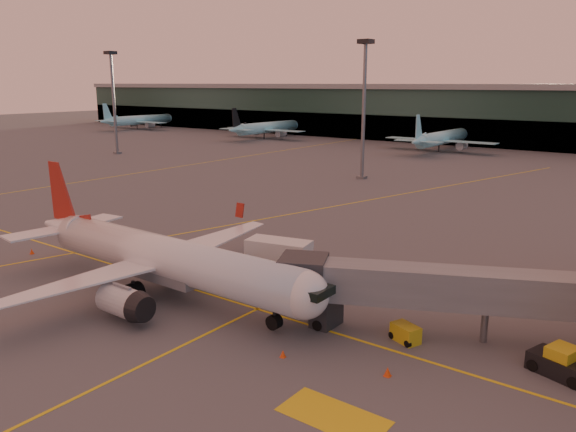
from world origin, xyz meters
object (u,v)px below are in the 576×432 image
Objects in this scene: main_airplane at (160,258)px; gpu_cart at (405,333)px; catering_truck at (279,261)px; pushback_tug at (561,364)px.

gpu_cart is (20.69, 4.42, -2.77)m from main_airplane.
catering_truck is 23.71m from pushback_tug.
catering_truck reaches higher than pushback_tug.
catering_truck is 1.45× the size of pushback_tug.
pushback_tug is (30.56, 5.84, -2.59)m from main_airplane.
main_airplane is at bearing -145.77° from gpu_cart.
catering_truck is at bearing -166.41° from pushback_tug.
main_airplane reaches higher than pushback_tug.
pushback_tug is at bearing -16.96° from catering_truck.
catering_truck is at bearing 47.16° from main_airplane.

